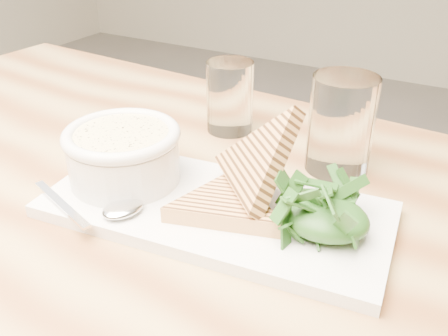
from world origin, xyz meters
The scene contains 14 objects.
table_top centered at (0.13, 0.19, 0.72)m, with size 1.27×0.85×0.04m, color #A8844D.
table_leg_bl centered at (-0.46, 0.56, 0.35)m, with size 0.06×0.06×0.70m, color #A8844D.
platter centered at (0.23, 0.24, 0.75)m, with size 0.38×0.17×0.01m, color white.
soup_bowl centered at (0.11, 0.24, 0.78)m, with size 0.13×0.13×0.05m, color white.
soup centered at (0.11, 0.24, 0.81)m, with size 0.11×0.11×0.01m, color beige.
bowl_rim centered at (0.11, 0.24, 0.81)m, with size 0.13×0.13×0.01m, color white.
sandwich_flat centered at (0.25, 0.24, 0.76)m, with size 0.14×0.14×0.02m, color #C3884A, non-canonical shape.
sandwich_lean centered at (0.26, 0.27, 0.80)m, with size 0.14×0.14×0.08m, color #C3884A, non-canonical shape.
salad_base centered at (0.35, 0.25, 0.77)m, with size 0.09×0.07×0.04m, color #113811.
arugula_pile centered at (0.35, 0.25, 0.78)m, with size 0.11×0.10×0.05m, color #2B551A, non-canonical shape.
spoon_bowl centered at (0.15, 0.18, 0.76)m, with size 0.03×0.05×0.01m, color silver.
spoon_handle centered at (0.08, 0.16, 0.76)m, with size 0.12×0.01×0.00m, color silver.
glass_near centered at (0.13, 0.45, 0.79)m, with size 0.07×0.07×0.10m, color white.
glass_far centered at (0.31, 0.41, 0.80)m, with size 0.08×0.08×0.12m, color white.
Camera 1 is at (0.46, -0.15, 1.06)m, focal length 40.00 mm.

